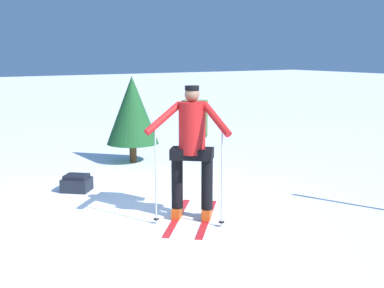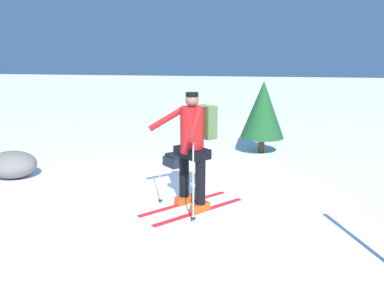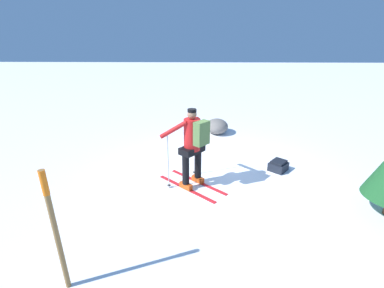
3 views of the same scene
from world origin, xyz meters
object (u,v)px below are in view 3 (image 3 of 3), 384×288
Objects in this scene: skier at (193,143)px; trail_marker at (54,225)px; rock_boulder at (217,126)px; dropped_backpack at (278,166)px.

skier is 1.03× the size of trail_marker.
trail_marker reaches higher than rock_boulder.
skier is 3.12× the size of dropped_backpack.
skier reaches higher than rock_boulder.
dropped_backpack is (-0.82, 2.11, -0.89)m from skier.
rock_boulder is (-2.82, -1.37, 0.13)m from dropped_backpack.
rock_boulder reaches higher than dropped_backpack.
skier reaches higher than trail_marker.
rock_boulder is (-6.24, 2.28, -0.73)m from trail_marker.
trail_marker is at bearing -46.90° from dropped_backpack.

